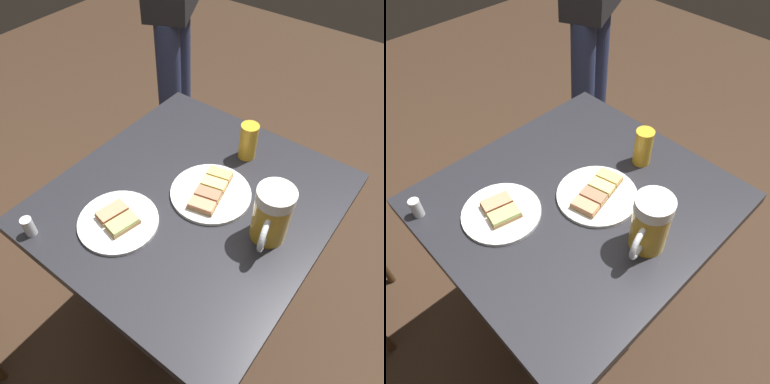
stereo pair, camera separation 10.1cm
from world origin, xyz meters
The scene contains 7 objects.
ground_plane centered at (0.00, 0.00, 0.00)m, with size 6.00×6.00×0.00m, color #382619.
cafe_table centered at (0.00, 0.00, 0.59)m, with size 0.76×0.71×0.76m.
plate_near centered at (0.04, -0.03, 0.77)m, with size 0.22×0.22×0.03m.
plate_far centered at (-0.19, 0.10, 0.77)m, with size 0.21×0.21×0.03m.
beer_mug centered at (0.01, -0.23, 0.84)m, with size 0.14×0.09×0.16m.
beer_glass_small centered at (0.23, -0.03, 0.82)m, with size 0.05×0.05×0.11m, color gold.
salt_shaker centered at (-0.34, 0.25, 0.79)m, with size 0.03×0.03×0.05m, color silver.
Camera 1 is at (-0.54, -0.41, 1.53)m, focal length 34.99 mm.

